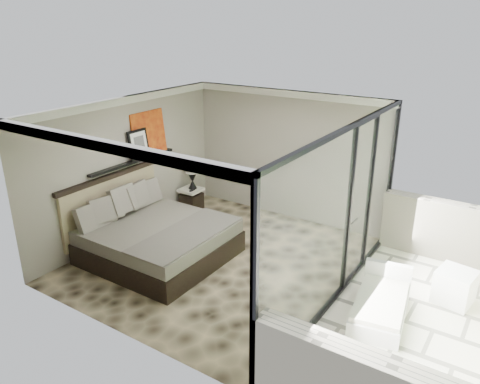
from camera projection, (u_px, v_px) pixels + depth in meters
The scene contains 14 objects.
floor at pixel (220, 260), 8.63m from camera, with size 5.00×5.00×0.00m, color black.
ceiling at pixel (218, 109), 7.64m from camera, with size 4.50×5.00×0.02m, color silver.
back_wall at pixel (287, 155), 10.07m from camera, with size 4.50×0.02×2.80m, color gray.
left_wall at pixel (128, 167), 9.29m from camera, with size 0.02×5.00×2.80m, color gray.
glass_wall at pixel (341, 218), 6.97m from camera, with size 0.08×5.00×2.80m, color white.
terrace_slab at pixel (432, 334), 6.72m from camera, with size 3.00×5.00×0.12m, color silver.
picture_ledge at pixel (133, 162), 9.30m from camera, with size 0.12×2.20×0.05m, color black.
bed at pixel (154, 237), 8.65m from camera, with size 2.41×2.33×1.34m.
nightstand at pixel (191, 200), 10.77m from camera, with size 0.46×0.46×0.46m, color black.
table_lamp at pixel (192, 172), 10.55m from camera, with size 0.34×0.34×0.63m.
abstract_canvas at pixel (149, 133), 9.53m from camera, with size 0.04×0.90×0.90m, color #B4440F.
framed_print at pixel (139, 145), 9.28m from camera, with size 0.03×0.50×0.60m, color black.
ottoman at pixel (455, 287), 7.29m from camera, with size 0.54×0.54×0.54m, color white.
lounger at pixel (381, 305), 6.99m from camera, with size 0.93×1.53×0.56m.
Camera 1 is at (4.51, -6.16, 4.23)m, focal length 35.00 mm.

